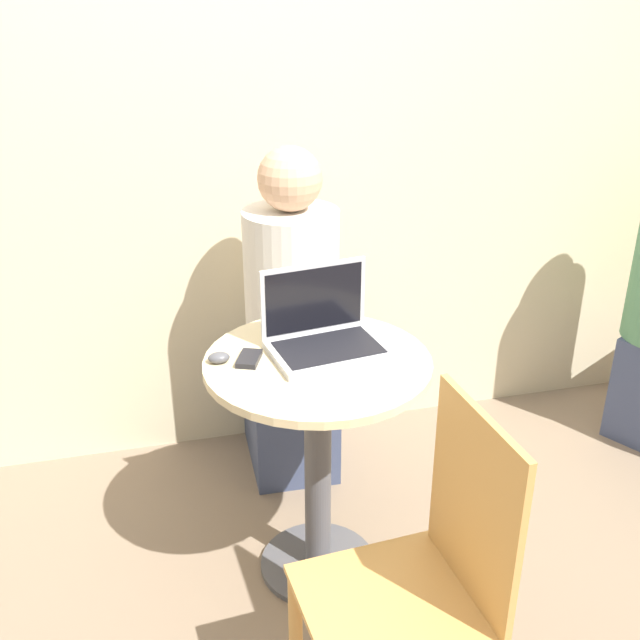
# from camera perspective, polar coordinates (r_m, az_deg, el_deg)

# --- Properties ---
(ground_plane) EXTENTS (12.00, 12.00, 0.00)m
(ground_plane) POSITION_cam_1_polar(r_m,az_deg,el_deg) (2.59, -0.15, -18.18)
(ground_plane) COLOR #7F6B56
(back_wall) EXTENTS (7.00, 0.05, 2.60)m
(back_wall) POSITION_cam_1_polar(r_m,az_deg,el_deg) (2.77, -4.66, 15.05)
(back_wall) COLOR beige
(back_wall) RESTS_ON ground_plane
(round_table) EXTENTS (0.66, 0.66, 0.77)m
(round_table) POSITION_cam_1_polar(r_m,az_deg,el_deg) (2.26, -0.17, -8.08)
(round_table) COLOR #4C4C51
(round_table) RESTS_ON ground_plane
(laptop) EXTENTS (0.36, 0.28, 0.24)m
(laptop) POSITION_cam_1_polar(r_m,az_deg,el_deg) (2.18, 0.27, -0.98)
(laptop) COLOR #B7B7BC
(laptop) RESTS_ON round_table
(cell_phone) EXTENTS (0.09, 0.11, 0.02)m
(cell_phone) POSITION_cam_1_polar(r_m,az_deg,el_deg) (2.14, -5.42, -2.95)
(cell_phone) COLOR black
(cell_phone) RESTS_ON round_table
(computer_mouse) EXTENTS (0.06, 0.04, 0.03)m
(computer_mouse) POSITION_cam_1_polar(r_m,az_deg,el_deg) (2.14, -7.71, -2.86)
(computer_mouse) COLOR #4C4C51
(computer_mouse) RESTS_ON round_table
(chair_empty) EXTENTS (0.43, 0.43, 0.93)m
(chair_empty) POSITION_cam_1_polar(r_m,az_deg,el_deg) (1.85, 7.66, -19.74)
(chair_empty) COLOR tan
(chair_empty) RESTS_ON ground_plane
(person_seated) EXTENTS (0.33, 0.52, 1.27)m
(person_seated) POSITION_cam_1_polar(r_m,az_deg,el_deg) (2.75, -2.29, -1.75)
(person_seated) COLOR #3D4766
(person_seated) RESTS_ON ground_plane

